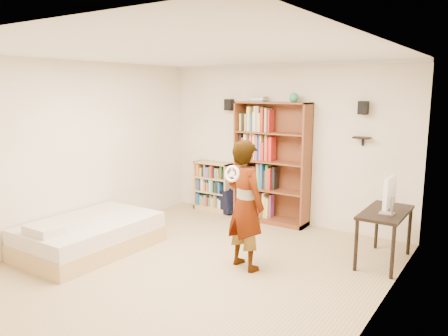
# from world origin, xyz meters

# --- Properties ---
(ground) EXTENTS (4.50, 5.00, 0.01)m
(ground) POSITION_xyz_m (0.00, 0.00, 0.00)
(ground) COLOR tan
(ground) RESTS_ON ground
(room_shell) EXTENTS (4.52, 5.02, 2.71)m
(room_shell) POSITION_xyz_m (0.00, 0.00, 1.76)
(room_shell) COLOR white
(room_shell) RESTS_ON ground
(crown_molding) EXTENTS (4.50, 5.00, 0.06)m
(crown_molding) POSITION_xyz_m (0.00, 0.00, 2.67)
(crown_molding) COLOR silver
(crown_molding) RESTS_ON room_shell
(speaker_left) EXTENTS (0.14, 0.12, 0.20)m
(speaker_left) POSITION_xyz_m (-1.05, 2.40, 2.00)
(speaker_left) COLOR black
(speaker_left) RESTS_ON room_shell
(speaker_right) EXTENTS (0.14, 0.12, 0.20)m
(speaker_right) POSITION_xyz_m (1.35, 2.40, 2.00)
(speaker_right) COLOR black
(speaker_right) RESTS_ON room_shell
(wall_shelf) EXTENTS (0.25, 0.16, 0.02)m
(wall_shelf) POSITION_xyz_m (1.35, 2.41, 1.55)
(wall_shelf) COLOR black
(wall_shelf) RESTS_ON room_shell
(tall_bookshelf) EXTENTS (1.30, 0.38, 2.06)m
(tall_bookshelf) POSITION_xyz_m (-0.12, 2.31, 1.03)
(tall_bookshelf) COLOR brown
(tall_bookshelf) RESTS_ON ground
(low_bookshelf) EXTENTS (0.74, 0.28, 0.92)m
(low_bookshelf) POSITION_xyz_m (-1.39, 2.36, 0.46)
(low_bookshelf) COLOR tan
(low_bookshelf) RESTS_ON ground
(computer_desk) EXTENTS (0.52, 1.04, 0.71)m
(computer_desk) POSITION_xyz_m (1.97, 1.53, 0.35)
(computer_desk) COLOR black
(computer_desk) RESTS_ON ground
(imac) EXTENTS (0.13, 0.49, 0.49)m
(imac) POSITION_xyz_m (2.02, 1.38, 0.95)
(imac) COLOR white
(imac) RESTS_ON computer_desk
(daybed) EXTENTS (1.23, 1.89, 0.56)m
(daybed) POSITION_xyz_m (-1.62, -0.35, 0.28)
(daybed) COLOR white
(daybed) RESTS_ON ground
(person) EXTENTS (0.69, 0.56, 1.66)m
(person) POSITION_xyz_m (0.53, 0.36, 0.83)
(person) COLOR black
(person) RESTS_ON ground
(wii_wheel) EXTENTS (0.20, 0.08, 0.20)m
(wii_wheel) POSITION_xyz_m (0.53, 0.05, 1.28)
(wii_wheel) COLOR white
(wii_wheel) RESTS_ON person
(navy_bag) EXTENTS (0.38, 0.32, 0.45)m
(navy_bag) POSITION_xyz_m (-1.05, 2.31, 0.22)
(navy_bag) COLOR black
(navy_bag) RESTS_ON ground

